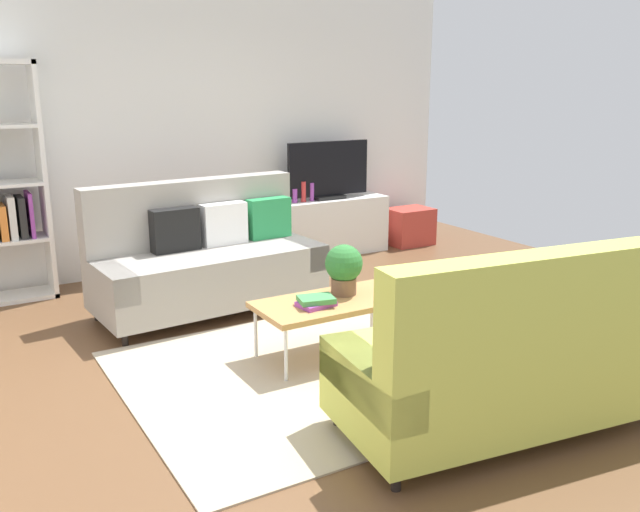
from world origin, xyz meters
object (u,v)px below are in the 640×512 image
Objects in this scene: storage_trunk at (409,226)px; vase_0 at (279,196)px; tv_console at (327,226)px; table_book_0 at (316,304)px; coffee_table at (333,304)px; tv at (328,171)px; bottle_2 at (312,192)px; couch_beige at (207,259)px; potted_plant at (344,267)px; bottle_1 at (303,192)px; bottle_0 at (295,196)px; couch_green at (510,358)px.

vase_0 is at bearing 174.90° from storage_trunk.
tv_console is 5.83× the size of table_book_0.
coffee_table is 0.19m from table_book_0.
coffee_table is 1.10× the size of tv.
coffee_table is at bearing 18.74° from table_book_0.
couch_beige is at bearing -146.64° from bottle_2.
tv_console is at bearing 61.31° from potted_plant.
tv_console is 9.71× the size of vase_0.
storage_trunk is 1.53m from bottle_1.
table_book_0 is 1.08× the size of bottle_1.
bottle_2 is (1.67, 1.10, 0.29)m from couch_beige.
couch_beige is 12.98× the size of bottle_0.
tv is (1.50, 2.54, 0.56)m from coffee_table.
tv is 0.50m from bottle_0.
couch_green is 1.51m from potted_plant.
couch_green is 4.17m from tv.
couch_beige is 5.30× the size of potted_plant.
couch_green reaches higher than storage_trunk.
couch_green is at bearing -104.20° from bottle_2.
storage_trunk is 1.76m from vase_0.
table_book_0 is 1.20× the size of bottle_2.
vase_0 is (-1.68, 0.15, 0.49)m from storage_trunk.
storage_trunk is at bearing -4.16° from tv.
coffee_table is at bearing -151.21° from potted_plant.
potted_plant is at bearing -114.93° from bottle_2.
table_book_0 is at bearing -119.27° from bottle_2.
couch_beige is 1.46m from potted_plant.
couch_green reaches higher than bottle_2.
bottle_1 is (-1.43, 0.06, 0.53)m from storage_trunk.
couch_beige reaches higher than tv_console.
couch_beige is 9.75× the size of bottle_2.
couch_green is at bearing -120.88° from storage_trunk.
potted_plant is at bearing 107.42° from couch_beige.
couch_beige and couch_green have the same top height.
bottle_0 is at bearing 64.49° from table_book_0.
bottle_1 is at bearing 84.73° from couch_green.
tv reaches higher than potted_plant.
tv is at bearing 61.12° from potted_plant.
couch_beige is 3.76× the size of storage_trunk.
potted_plant is 2.65m from vase_0.
tv_console reaches higher than table_book_0.
tv is at bearing -90.00° from tv_console.
vase_0 is at bearing 175.07° from tv_console.
coffee_table is at bearing -109.36° from vase_0.
couch_beige is at bearing -160.87° from storage_trunk.
storage_trunk is (1.10, -0.10, -0.10)m from tv_console.
bottle_1 is (-0.33, -0.04, 0.43)m from tv_console.
bottle_0 is at bearing 67.21° from coffee_table.
couch_beige is 1.48m from coffee_table.
couch_beige is at bearing -148.97° from tv_console.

